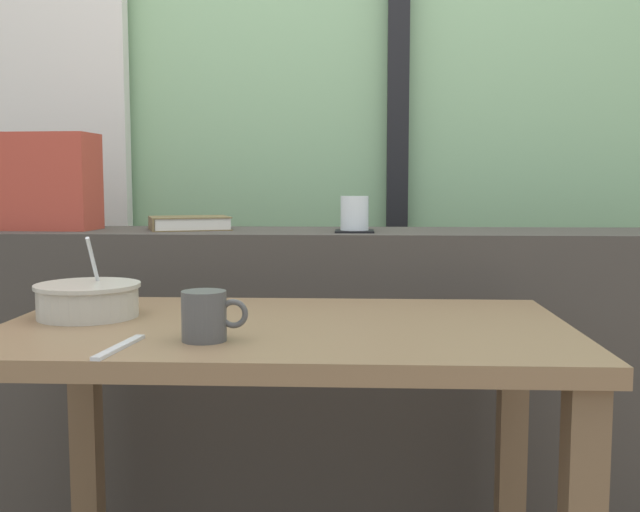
{
  "coord_description": "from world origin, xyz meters",
  "views": [
    {
      "loc": [
        0.11,
        -1.44,
        0.97
      ],
      "look_at": [
        0.02,
        0.42,
        0.79
      ],
      "focal_mm": 41.79,
      "sensor_mm": 36.0,
      "label": 1
    }
  ],
  "objects_px": {
    "breakfast_table": "(285,386)",
    "juice_glass": "(355,215)",
    "soup_bowl": "(89,300)",
    "fork_utensil": "(119,347)",
    "closed_book": "(189,223)",
    "coaster_square": "(354,231)",
    "throw_pillow": "(36,182)",
    "ceramic_mug": "(205,316)"
  },
  "relations": [
    {
      "from": "breakfast_table",
      "to": "soup_bowl",
      "type": "xyz_separation_m",
      "value": [
        -0.4,
        0.05,
        0.15
      ]
    },
    {
      "from": "throw_pillow",
      "to": "coaster_square",
      "type": "bearing_deg",
      "value": -3.96
    },
    {
      "from": "throw_pillow",
      "to": "ceramic_mug",
      "type": "xyz_separation_m",
      "value": [
        0.61,
        -0.76,
        -0.22
      ]
    },
    {
      "from": "juice_glass",
      "to": "fork_utensil",
      "type": "xyz_separation_m",
      "value": [
        -0.38,
        -0.77,
        -0.18
      ]
    },
    {
      "from": "juice_glass",
      "to": "soup_bowl",
      "type": "xyz_separation_m",
      "value": [
        -0.53,
        -0.49,
        -0.15
      ]
    },
    {
      "from": "soup_bowl",
      "to": "ceramic_mug",
      "type": "bearing_deg",
      "value": -37.19
    },
    {
      "from": "throw_pillow",
      "to": "breakfast_table",
      "type": "bearing_deg",
      "value": -39.42
    },
    {
      "from": "soup_bowl",
      "to": "breakfast_table",
      "type": "bearing_deg",
      "value": -7.71
    },
    {
      "from": "closed_book",
      "to": "fork_utensil",
      "type": "distance_m",
      "value": 0.86
    },
    {
      "from": "coaster_square",
      "to": "throw_pillow",
      "type": "relative_size",
      "value": 0.31
    },
    {
      "from": "breakfast_table",
      "to": "closed_book",
      "type": "distance_m",
      "value": 0.75
    },
    {
      "from": "breakfast_table",
      "to": "juice_glass",
      "type": "height_order",
      "value": "juice_glass"
    },
    {
      "from": "coaster_square",
      "to": "throw_pillow",
      "type": "bearing_deg",
      "value": 176.04
    },
    {
      "from": "closed_book",
      "to": "fork_utensil",
      "type": "height_order",
      "value": "closed_book"
    },
    {
      "from": "soup_bowl",
      "to": "fork_utensil",
      "type": "height_order",
      "value": "soup_bowl"
    },
    {
      "from": "juice_glass",
      "to": "fork_utensil",
      "type": "height_order",
      "value": "juice_glass"
    },
    {
      "from": "coaster_square",
      "to": "fork_utensil",
      "type": "bearing_deg",
      "value": -116.21
    },
    {
      "from": "fork_utensil",
      "to": "closed_book",
      "type": "bearing_deg",
      "value": 102.07
    },
    {
      "from": "coaster_square",
      "to": "ceramic_mug",
      "type": "relative_size",
      "value": 0.88
    },
    {
      "from": "juice_glass",
      "to": "throw_pillow",
      "type": "distance_m",
      "value": 0.87
    },
    {
      "from": "coaster_square",
      "to": "fork_utensil",
      "type": "xyz_separation_m",
      "value": [
        -0.38,
        -0.77,
        -0.14
      ]
    },
    {
      "from": "coaster_square",
      "to": "fork_utensil",
      "type": "relative_size",
      "value": 0.59
    },
    {
      "from": "breakfast_table",
      "to": "juice_glass",
      "type": "bearing_deg",
      "value": 76.41
    },
    {
      "from": "throw_pillow",
      "to": "fork_utensil",
      "type": "relative_size",
      "value": 1.88
    },
    {
      "from": "coaster_square",
      "to": "breakfast_table",
      "type": "bearing_deg",
      "value": -103.59
    },
    {
      "from": "soup_bowl",
      "to": "fork_utensil",
      "type": "relative_size",
      "value": 1.21
    },
    {
      "from": "fork_utensil",
      "to": "juice_glass",
      "type": "bearing_deg",
      "value": 70.89
    },
    {
      "from": "closed_book",
      "to": "ceramic_mug",
      "type": "relative_size",
      "value": 2.2
    },
    {
      "from": "closed_book",
      "to": "juice_glass",
      "type": "bearing_deg",
      "value": -9.49
    },
    {
      "from": "breakfast_table",
      "to": "juice_glass",
      "type": "distance_m",
      "value": 0.63
    },
    {
      "from": "soup_bowl",
      "to": "fork_utensil",
      "type": "xyz_separation_m",
      "value": [
        0.15,
        -0.28,
        -0.03
      ]
    },
    {
      "from": "coaster_square",
      "to": "throw_pillow",
      "type": "xyz_separation_m",
      "value": [
        -0.86,
        0.06,
        0.13
      ]
    },
    {
      "from": "throw_pillow",
      "to": "fork_utensil",
      "type": "height_order",
      "value": "throw_pillow"
    },
    {
      "from": "breakfast_table",
      "to": "fork_utensil",
      "type": "xyz_separation_m",
      "value": [
        -0.25,
        -0.22,
        0.12
      ]
    },
    {
      "from": "breakfast_table",
      "to": "throw_pillow",
      "type": "relative_size",
      "value": 3.35
    },
    {
      "from": "throw_pillow",
      "to": "fork_utensil",
      "type": "xyz_separation_m",
      "value": [
        0.49,
        -0.83,
        -0.26
      ]
    },
    {
      "from": "fork_utensil",
      "to": "throw_pillow",
      "type": "bearing_deg",
      "value": 127.55
    },
    {
      "from": "fork_utensil",
      "to": "ceramic_mug",
      "type": "distance_m",
      "value": 0.15
    },
    {
      "from": "juice_glass",
      "to": "closed_book",
      "type": "bearing_deg",
      "value": 170.51
    },
    {
      "from": "breakfast_table",
      "to": "closed_book",
      "type": "xyz_separation_m",
      "value": [
        -0.32,
        0.62,
        0.28
      ]
    },
    {
      "from": "ceramic_mug",
      "to": "soup_bowl",
      "type": "bearing_deg",
      "value": 142.81
    },
    {
      "from": "coaster_square",
      "to": "soup_bowl",
      "type": "xyz_separation_m",
      "value": [
        -0.53,
        -0.49,
        -0.11
      ]
    }
  ]
}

